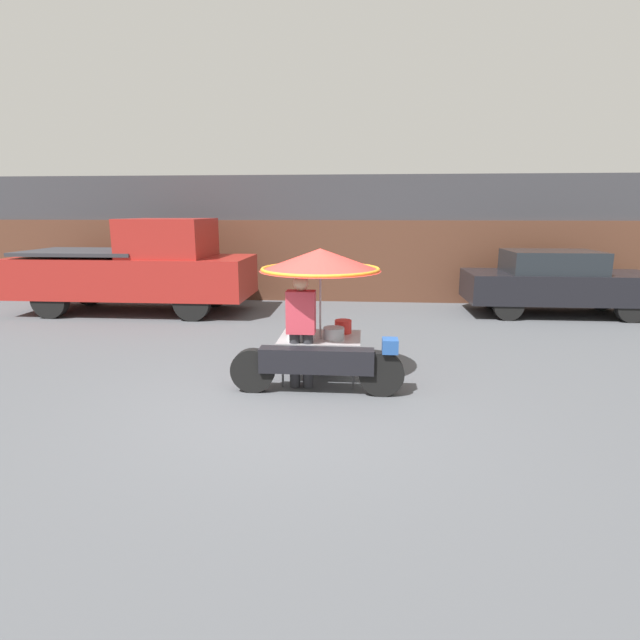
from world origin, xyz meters
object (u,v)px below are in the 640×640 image
at_px(vendor_motorcycle_cart, 320,285).
at_px(vendor_person, 301,326).
at_px(pickup_truck, 141,268).
at_px(parked_car, 557,282).

height_order(vendor_motorcycle_cart, vendor_person, vendor_motorcycle_cart).
bearing_deg(pickup_truck, vendor_person, -47.80).
height_order(vendor_motorcycle_cart, pickup_truck, pickup_truck).
bearing_deg(vendor_person, vendor_motorcycle_cart, 49.57).
relative_size(vendor_motorcycle_cart, vendor_person, 1.48).
xyz_separation_m(vendor_person, pickup_truck, (-4.36, 4.81, 0.19)).
distance_m(vendor_person, parked_car, 7.47).
bearing_deg(parked_car, pickup_truck, -176.95).
relative_size(vendor_person, pickup_truck, 0.28).
bearing_deg(vendor_person, pickup_truck, 132.20).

